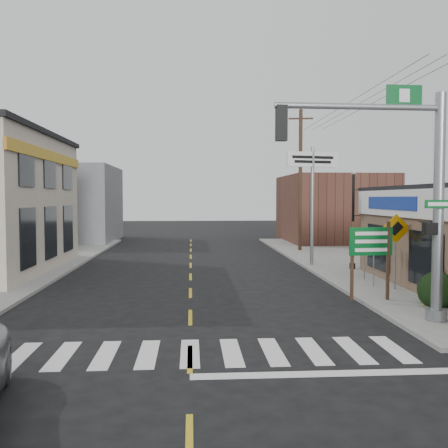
{
  "coord_description": "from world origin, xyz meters",
  "views": [
    {
      "loc": [
        0.04,
        -11.39,
        3.72
      ],
      "look_at": [
        1.19,
        6.11,
        2.8
      ],
      "focal_mm": 40.0,
      "sensor_mm": 36.0,
      "label": 1
    }
  ],
  "objects": [
    {
      "name": "shrub_front",
      "position": [
        8.25,
        4.64,
        0.61
      ],
      "size": [
        1.29,
        1.29,
        0.97
      ],
      "primitive_type": "ellipsoid",
      "color": "#173B1A",
      "rests_on": "sidewalk_right"
    },
    {
      "name": "sidewalk_right",
      "position": [
        9.0,
        13.0,
        0.07
      ],
      "size": [
        6.0,
        38.0,
        0.13
      ],
      "primitive_type": "cube",
      "color": "gray",
      "rests_on": "ground"
    },
    {
      "name": "utility_pole_far",
      "position": [
        7.5,
        22.37,
        5.05
      ],
      "size": [
        1.67,
        0.25,
        9.61
      ],
      "rotation": [
        0.0,
        0.0,
        -0.13
      ],
      "color": "#41351E",
      "rests_on": "sidewalk_right"
    },
    {
      "name": "bldg_distant_left",
      "position": [
        -11.0,
        32.0,
        3.2
      ],
      "size": [
        9.0,
        10.0,
        6.4
      ],
      "primitive_type": "cube",
      "color": "slate",
      "rests_on": "ground"
    },
    {
      "name": "crosswalk",
      "position": [
        0.0,
        0.4,
        0.01
      ],
      "size": [
        11.0,
        2.2,
        0.01
      ],
      "primitive_type": "cube",
      "color": "silver",
      "rests_on": "ground"
    },
    {
      "name": "ground",
      "position": [
        0.0,
        0.0,
        0.0
      ],
      "size": [
        140.0,
        140.0,
        0.0
      ],
      "primitive_type": "plane",
      "color": "black",
      "rests_on": "ground"
    },
    {
      "name": "ped_crossing_sign",
      "position": [
        8.03,
        7.57,
        2.14
      ],
      "size": [
        1.15,
        0.08,
        2.97
      ],
      "rotation": [
        0.0,
        0.0,
        -0.02
      ],
      "color": "gray",
      "rests_on": "sidewalk_right"
    },
    {
      "name": "traffic_signal_pole",
      "position": [
        6.39,
        2.62,
        4.17
      ],
      "size": [
        5.37,
        0.39,
        6.8
      ],
      "rotation": [
        0.0,
        0.0,
        0.03
      ],
      "color": "gray",
      "rests_on": "sidewalk_right"
    },
    {
      "name": "lamp_post",
      "position": [
        8.26,
        13.26,
        3.05
      ],
      "size": [
        0.65,
        0.51,
        5.02
      ],
      "rotation": [
        0.0,
        0.0,
        0.1
      ],
      "color": "black",
      "rests_on": "sidewalk_right"
    },
    {
      "name": "fire_hydrant",
      "position": [
        7.89,
        4.71,
        0.53
      ],
      "size": [
        0.23,
        0.23,
        0.73
      ],
      "rotation": [
        0.0,
        0.0,
        0.1
      ],
      "color": "#C49207",
      "rests_on": "sidewalk_right"
    },
    {
      "name": "sidewalk_left",
      "position": [
        -9.0,
        13.0,
        0.07
      ],
      "size": [
        6.0,
        38.0,
        0.13
      ],
      "primitive_type": "cube",
      "color": "gray",
      "rests_on": "ground"
    },
    {
      "name": "shrub_back",
      "position": [
        10.42,
        8.69,
        0.52
      ],
      "size": [
        1.03,
        1.03,
        0.77
      ],
      "primitive_type": "ellipsoid",
      "color": "black",
      "rests_on": "sidewalk_right"
    },
    {
      "name": "bldg_distant_right",
      "position": [
        12.0,
        30.0,
        2.8
      ],
      "size": [
        8.0,
        10.0,
        5.6
      ],
      "primitive_type": "cube",
      "color": "brown",
      "rests_on": "ground"
    },
    {
      "name": "dance_center_sign",
      "position": [
        6.5,
        14.9,
        4.92
      ],
      "size": [
        2.97,
        0.19,
        6.31
      ],
      "rotation": [
        0.0,
        0.0,
        0.23
      ],
      "color": "gray",
      "rests_on": "sidewalk_right"
    },
    {
      "name": "guide_sign",
      "position": [
        6.3,
        5.59,
        1.92
      ],
      "size": [
        1.58,
        0.13,
        2.77
      ],
      "rotation": [
        0.0,
        0.0,
        0.08
      ],
      "color": "#452E20",
      "rests_on": "sidewalk_right"
    },
    {
      "name": "center_line",
      "position": [
        0.0,
        8.0,
        0.01
      ],
      "size": [
        0.12,
        56.0,
        0.01
      ],
      "primitive_type": "cube",
      "color": "gold",
      "rests_on": "ground"
    }
  ]
}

